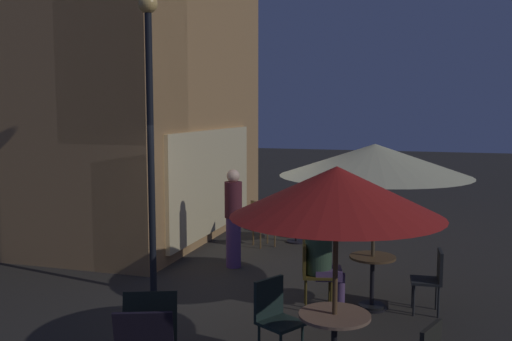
# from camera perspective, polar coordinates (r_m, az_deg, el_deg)

# --- Properties ---
(ground_plane) EXTENTS (60.00, 60.00, 0.00)m
(ground_plane) POSITION_cam_1_polar(r_m,az_deg,el_deg) (8.24, -3.42, -13.17)
(ground_plane) COLOR #2E2B25
(cafe_building) EXTENTS (6.12, 7.62, 8.87)m
(cafe_building) POSITION_cam_1_polar(r_m,az_deg,el_deg) (12.11, -17.44, 14.00)
(cafe_building) COLOR #B2834F
(cafe_building) RESTS_ON ground
(street_lamp_near_corner) EXTENTS (0.28, 0.28, 4.35)m
(street_lamp_near_corner) POSITION_cam_1_polar(r_m,az_deg,el_deg) (8.32, -10.62, 6.72)
(street_lamp_near_corner) COLOR black
(street_lamp_near_corner) RESTS_ON ground
(cafe_table_0) EXTENTS (0.63, 0.63, 0.74)m
(cafe_table_0) POSITION_cam_1_polar(r_m,az_deg,el_deg) (8.03, 11.61, -10.10)
(cafe_table_0) COLOR black
(cafe_table_0) RESTS_ON ground
(cafe_table_1) EXTENTS (0.70, 0.70, 0.76)m
(cafe_table_1) POSITION_cam_1_polar(r_m,az_deg,el_deg) (5.78, 7.87, -16.13)
(cafe_table_1) COLOR black
(cafe_table_1) RESTS_ON ground
(cafe_table_2) EXTENTS (0.79, 0.79, 0.73)m
(cafe_table_2) POSITION_cam_1_polar(r_m,az_deg,el_deg) (11.66, 4.08, -4.55)
(cafe_table_2) COLOR black
(cafe_table_2) RESTS_ON ground
(patio_umbrella_0) EXTENTS (2.55, 2.55, 2.27)m
(patio_umbrella_0) POSITION_cam_1_polar(r_m,az_deg,el_deg) (7.74, 11.86, 1.00)
(patio_umbrella_0) COLOR black
(patio_umbrella_0) RESTS_ON ground
(patio_umbrella_1) EXTENTS (2.03, 2.03, 2.20)m
(patio_umbrella_1) POSITION_cam_1_polar(r_m,az_deg,el_deg) (5.41, 8.10, -2.20)
(patio_umbrella_1) COLOR black
(patio_umbrella_1) RESTS_ON ground
(cafe_chair_0) EXTENTS (0.42, 0.42, 0.87)m
(cafe_chair_0) POSITION_cam_1_polar(r_m,az_deg,el_deg) (8.05, 17.32, -10.03)
(cafe_chair_0) COLOR #222425
(cafe_chair_0) RESTS_ON ground
(cafe_chair_1) EXTENTS (0.51, 0.51, 0.91)m
(cafe_chair_1) POSITION_cam_1_polar(r_m,az_deg,el_deg) (7.94, 5.59, -9.79)
(cafe_chair_1) COLOR #4D3E14
(cafe_chair_1) RESTS_ON ground
(cafe_chair_2) EXTENTS (0.56, 0.56, 0.91)m
(cafe_chair_2) POSITION_cam_1_polar(r_m,az_deg,el_deg) (6.30, 1.91, -14.12)
(cafe_chair_2) COLOR black
(cafe_chair_2) RESTS_ON ground
(cafe_chair_4) EXTENTS (0.57, 0.57, 0.90)m
(cafe_chair_4) POSITION_cam_1_polar(r_m,az_deg,el_deg) (12.11, 7.54, -4.25)
(cafe_chair_4) COLOR brown
(cafe_chair_4) RESTS_ON ground
(cafe_chair_5) EXTENTS (0.56, 0.56, 0.91)m
(cafe_chair_5) POSITION_cam_1_polar(r_m,az_deg,el_deg) (11.28, 0.41, -4.94)
(cafe_chair_5) COLOR brown
(cafe_chair_5) RESTS_ON ground
(patron_seated_0) EXTENTS (0.44, 0.55, 1.26)m
(patron_seated_0) POSITION_cam_1_polar(r_m,az_deg,el_deg) (7.90, 6.63, -8.65)
(patron_seated_0) COLOR #59406C
(patron_seated_0) RESTS_ON ground
(patron_seated_1) EXTENTS (0.53, 0.54, 1.21)m
(patron_seated_1) POSITION_cam_1_polar(r_m,az_deg,el_deg) (12.01, 6.99, -3.59)
(patron_seated_1) COLOR #234C3A
(patron_seated_1) RESTS_ON ground
(patron_standing_2) EXTENTS (0.30, 0.30, 1.70)m
(patron_standing_2) POSITION_cam_1_polar(r_m,az_deg,el_deg) (9.79, -2.29, -4.71)
(patron_standing_2) COLOR #55366F
(patron_standing_2) RESTS_ON ground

